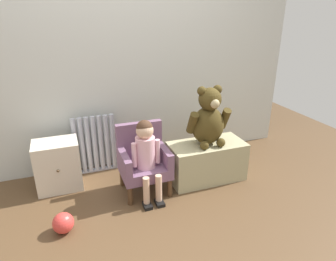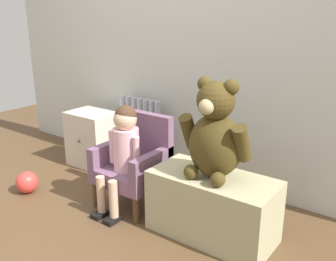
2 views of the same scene
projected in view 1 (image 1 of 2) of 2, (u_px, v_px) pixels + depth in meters
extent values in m
plane|color=brown|center=(158.00, 225.00, 2.35)|extent=(6.00, 6.00, 0.00)
cube|color=beige|center=(118.00, 50.00, 2.89)|extent=(3.80, 0.05, 2.40)
cylinder|color=#A7ABBB|center=(76.00, 146.00, 2.96)|extent=(0.05, 0.05, 0.58)
cylinder|color=#A7ABBB|center=(82.00, 145.00, 2.98)|extent=(0.05, 0.05, 0.58)
cylinder|color=#A7ABBB|center=(88.00, 144.00, 3.00)|extent=(0.05, 0.05, 0.58)
cylinder|color=#A7ABBB|center=(95.00, 143.00, 3.02)|extent=(0.05, 0.05, 0.58)
cylinder|color=#A7ABBB|center=(101.00, 143.00, 3.04)|extent=(0.05, 0.05, 0.58)
cylinder|color=#A7ABBB|center=(107.00, 142.00, 3.06)|extent=(0.05, 0.05, 0.58)
cylinder|color=#A7ABBB|center=(113.00, 141.00, 3.08)|extent=(0.05, 0.05, 0.58)
cube|color=#A7ABBB|center=(97.00, 169.00, 3.13)|extent=(0.43, 0.05, 0.02)
cube|color=beige|center=(58.00, 165.00, 2.76)|extent=(0.40, 0.29, 0.47)
sphere|color=#4C3823|center=(58.00, 171.00, 2.61)|extent=(0.02, 0.02, 0.02)
cube|color=#73526D|center=(145.00, 169.00, 2.71)|extent=(0.43, 0.39, 0.10)
cube|color=#73526D|center=(139.00, 140.00, 2.77)|extent=(0.43, 0.06, 0.34)
cube|color=#73526D|center=(124.00, 161.00, 2.60)|extent=(0.06, 0.39, 0.14)
cube|color=#73526D|center=(164.00, 154.00, 2.72)|extent=(0.06, 0.39, 0.14)
cylinder|color=#4C331E|center=(130.00, 196.00, 2.56)|extent=(0.04, 0.04, 0.18)
cylinder|color=#4C331E|center=(170.00, 188.00, 2.68)|extent=(0.04, 0.04, 0.18)
cylinder|color=#4C331E|center=(122.00, 177.00, 2.84)|extent=(0.04, 0.04, 0.18)
cylinder|color=#4C331E|center=(158.00, 170.00, 2.96)|extent=(0.04, 0.04, 0.18)
cylinder|color=beige|center=(145.00, 152.00, 2.60)|extent=(0.17, 0.17, 0.28)
sphere|color=#D8AD8E|center=(145.00, 130.00, 2.52)|extent=(0.15, 0.15, 0.15)
sphere|color=#472D1E|center=(144.00, 128.00, 2.52)|extent=(0.14, 0.14, 0.14)
cylinder|color=#D8AD8E|center=(146.00, 191.00, 2.52)|extent=(0.06, 0.06, 0.25)
cube|color=black|center=(147.00, 205.00, 2.55)|extent=(0.07, 0.11, 0.03)
cylinder|color=#D8AD8E|center=(159.00, 188.00, 2.55)|extent=(0.06, 0.06, 0.25)
cube|color=black|center=(160.00, 203.00, 2.59)|extent=(0.07, 0.11, 0.03)
cylinder|color=beige|center=(134.00, 155.00, 2.55)|extent=(0.04, 0.04, 0.22)
cylinder|color=beige|center=(158.00, 151.00, 2.62)|extent=(0.04, 0.04, 0.22)
cube|color=tan|center=(206.00, 161.00, 2.93)|extent=(0.73, 0.36, 0.38)
ellipsoid|color=#463817|center=(208.00, 126.00, 2.79)|extent=(0.31, 0.27, 0.36)
sphere|color=#463817|center=(210.00, 99.00, 2.68)|extent=(0.21, 0.21, 0.21)
sphere|color=tan|center=(215.00, 104.00, 2.61)|extent=(0.08, 0.08, 0.08)
sphere|color=#463817|center=(202.00, 91.00, 2.64)|extent=(0.08, 0.08, 0.08)
sphere|color=#463817|center=(217.00, 89.00, 2.69)|extent=(0.08, 0.08, 0.08)
cylinder|color=#463817|center=(192.00, 123.00, 2.71)|extent=(0.08, 0.16, 0.22)
cylinder|color=#463817|center=(224.00, 118.00, 2.81)|extent=(0.08, 0.16, 0.22)
sphere|color=#463817|center=(204.00, 145.00, 2.72)|extent=(0.08, 0.08, 0.08)
sphere|color=#463817|center=(221.00, 143.00, 2.77)|extent=(0.08, 0.08, 0.08)
sphere|color=#DB3D37|center=(63.00, 223.00, 2.25)|extent=(0.16, 0.16, 0.16)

